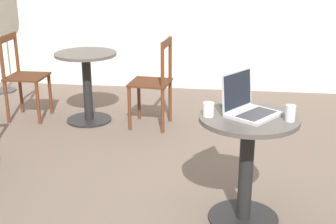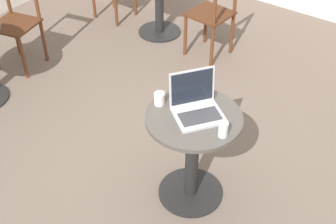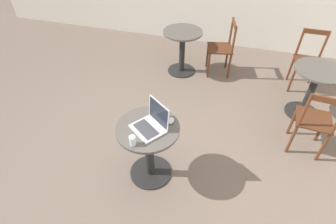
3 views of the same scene
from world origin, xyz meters
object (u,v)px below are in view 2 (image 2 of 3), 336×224
Objects in this scene: chair_mid_front at (213,16)px; cafe_table_near at (193,145)px; drinking_glass at (223,129)px; laptop at (197,106)px; mug at (160,98)px; mouse at (193,92)px; chair_far_right at (17,23)px.

cafe_table_near is at bearing -152.80° from chair_mid_front.
drinking_glass is (-0.05, -0.25, 0.31)m from cafe_table_near.
mug is at bearing 104.27° from laptop.
drinking_glass is at bearing -123.33° from mouse.
chair_far_right reaches higher than cafe_table_near.
mug is 0.50m from drinking_glass.
laptop is at bearing 10.59° from cafe_table_near.
mug is (-0.06, 0.25, -0.01)m from laptop.
chair_far_right is at bearing 83.01° from mouse.
chair_far_right is 2.27m from mouse.
mouse is (-0.27, -2.23, 0.30)m from chair_far_right.
chair_far_right is 9.03× the size of drinking_glass.
laptop is 0.26m from mug.
chair_mid_front is at bearing 26.06° from mouse.
chair_mid_front is at bearing 32.48° from drinking_glass.
mug reaches higher than mouse.
cafe_table_near is 0.31m from laptop.
chair_mid_front reaches higher than mouse.
mouse is at bearing -96.99° from chair_far_right.
chair_mid_front is at bearing 27.53° from laptop.
drinking_glass is at bearing -102.55° from cafe_table_near.
chair_mid_front is 1.94m from chair_far_right.
chair_far_right is (0.47, 2.37, -0.03)m from cafe_table_near.
laptop is at bearing -100.45° from chair_far_right.
chair_far_right reaches higher than drinking_glass.
mouse is at bearing -153.94° from chair_mid_front.
mouse is (0.16, 0.13, -0.04)m from laptop.
cafe_table_near is 0.81× the size of chair_mid_front.
cafe_table_near is 0.40m from drinking_glass.
drinking_glass is (-1.78, -1.13, 0.34)m from chair_mid_front.
laptop is 0.21m from mouse.
drinking_glass reaches higher than mouse.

